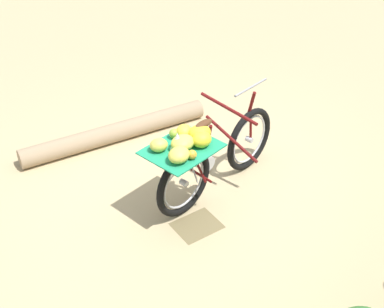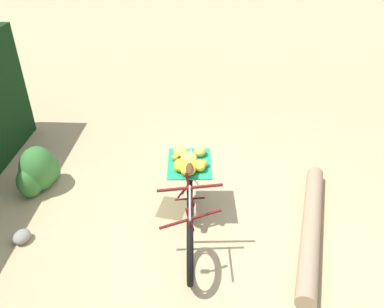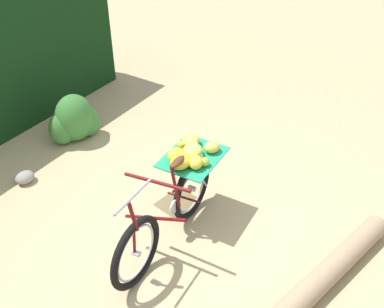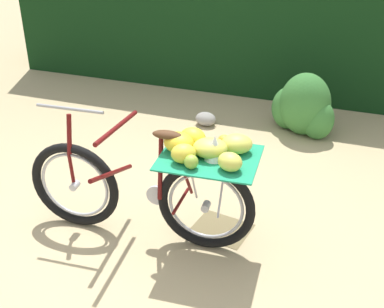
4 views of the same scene
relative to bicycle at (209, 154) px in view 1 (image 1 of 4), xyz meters
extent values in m
plane|color=tan|center=(-0.01, -0.03, -0.53)|extent=(60.00, 60.00, 0.00)
torus|color=black|center=(-0.67, -0.16, -0.16)|extent=(0.73, 0.24, 0.73)
torus|color=#B7B7BC|center=(-0.67, -0.16, -0.16)|extent=(0.56, 0.15, 0.57)
cylinder|color=#B7B7BC|center=(-0.67, -0.16, -0.16)|extent=(0.08, 0.09, 0.06)
torus|color=black|center=(0.35, 0.08, -0.16)|extent=(0.73, 0.24, 0.73)
torus|color=#B7B7BC|center=(0.35, 0.08, -0.16)|extent=(0.56, 0.15, 0.57)
cylinder|color=#B7B7BC|center=(0.35, 0.08, -0.16)|extent=(0.08, 0.09, 0.06)
cylinder|color=#590F0F|center=(-0.35, -0.09, 0.00)|extent=(0.19, 0.69, 0.30)
cylinder|color=#590F0F|center=(-0.29, -0.07, 0.39)|extent=(0.20, 0.70, 0.11)
cylinder|color=#590F0F|center=(0.02, 0.00, 0.11)|extent=(0.06, 0.12, 0.49)
cylinder|color=#590F0F|center=(0.17, 0.04, -0.15)|extent=(0.11, 0.38, 0.05)
cylinder|color=#590F0F|center=(0.20, 0.05, 0.07)|extent=(0.10, 0.32, 0.47)
cylinder|color=#590F0F|center=(-0.68, -0.16, -0.01)|extent=(0.04, 0.05, 0.30)
cylinder|color=#590F0F|center=(-0.66, -0.16, 0.29)|extent=(0.06, 0.10, 0.30)
cylinder|color=gray|center=(-0.63, -0.15, 0.49)|extent=(0.51, 0.14, 0.02)
ellipsoid|color=#4C2D19|center=(0.08, 0.02, 0.38)|extent=(0.23, 0.14, 0.06)
cylinder|color=#B7B7BC|center=(-0.02, -0.01, -0.13)|extent=(0.16, 0.06, 0.16)
cylinder|color=#B7B7BC|center=(0.26, 0.06, 0.03)|extent=(0.06, 0.20, 0.39)
cylinder|color=#B7B7BC|center=(0.46, 0.11, 0.03)|extent=(0.07, 0.24, 0.39)
cube|color=brown|center=(0.37, 0.08, 0.23)|extent=(0.69, 0.57, 0.02)
cube|color=#1E8C60|center=(0.37, 0.08, 0.25)|extent=(0.79, 0.68, 0.01)
ellipsoid|color=yellow|center=(0.25, -0.06, 0.32)|extent=(0.22, 0.22, 0.13)
ellipsoid|color=#CCC64C|center=(0.37, 0.09, 0.32)|extent=(0.30, 0.28, 0.13)
ellipsoid|color=yellow|center=(0.20, 0.16, 0.33)|extent=(0.19, 0.16, 0.15)
ellipsoid|color=#CCC64C|center=(0.50, 0.24, 0.32)|extent=(0.28, 0.26, 0.13)
ellipsoid|color=#CCC64C|center=(0.57, 0.00, 0.32)|extent=(0.19, 0.17, 0.12)
ellipsoid|color=gold|center=(0.15, 0.05, 0.33)|extent=(0.26, 0.23, 0.14)
sphere|color=#8CAD38|center=(0.33, -0.11, 0.30)|extent=(0.10, 0.10, 0.10)
sphere|color=gold|center=(0.39, 0.27, 0.30)|extent=(0.09, 0.09, 0.09)
cone|color=white|center=(0.41, 0.07, 0.35)|extent=(0.17, 0.17, 0.18)
cylinder|color=#9E8466|center=(0.30, -1.49, -0.41)|extent=(2.35, 0.41, 0.23)
cube|color=olive|center=(0.37, 0.33, -0.52)|extent=(0.44, 0.36, 0.01)
camera|label=1|loc=(2.56, 3.47, 2.97)|focal=49.05mm
camera|label=2|loc=(-3.48, -0.82, 2.97)|focal=36.21mm
camera|label=3|loc=(-2.38, -2.43, 2.97)|focal=41.77mm
camera|label=4|loc=(1.76, -2.68, 1.99)|focal=48.23mm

